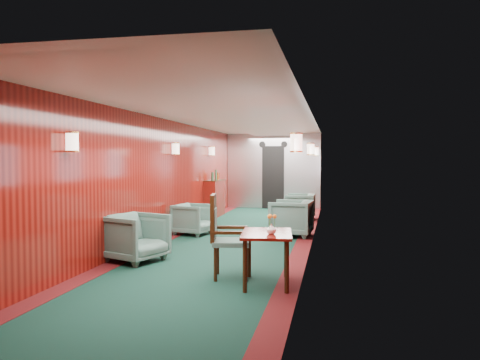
{
  "coord_description": "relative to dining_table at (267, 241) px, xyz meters",
  "views": [
    {
      "loc": [
        1.89,
        -8.96,
        1.58
      ],
      "look_at": [
        0.0,
        0.47,
        1.15
      ],
      "focal_mm": 35.0,
      "sensor_mm": 36.0,
      "label": 1
    }
  ],
  "objects": [
    {
      "name": "bulkhead",
      "position": [
        -1.08,
        9.1,
        0.63
      ],
      "size": [
        2.98,
        0.17,
        2.39
      ],
      "color": "silver",
      "rests_on": "ground"
    },
    {
      "name": "room",
      "position": [
        -1.08,
        3.19,
        1.08
      ],
      "size": [
        12.0,
        12.1,
        2.4
      ],
      "color": "#0E3226",
      "rests_on": "ground"
    },
    {
      "name": "windows_right",
      "position": [
        0.41,
        3.44,
        0.9
      ],
      "size": [
        0.02,
        8.6,
        0.8
      ],
      "color": "#AEB0B5",
      "rests_on": "ground"
    },
    {
      "name": "wall_sconces",
      "position": [
        -1.08,
        3.75,
        1.24
      ],
      "size": [
        2.97,
        7.97,
        0.25
      ],
      "color": "#FFE2C6",
      "rests_on": "ground"
    },
    {
      "name": "dining_table",
      "position": [
        0.0,
        0.0,
        0.0
      ],
      "size": [
        0.71,
        0.94,
        0.66
      ],
      "rotation": [
        0.0,
        0.0,
        0.11
      ],
      "color": "maroon",
      "rests_on": "ground"
    },
    {
      "name": "credenza",
      "position": [
        -2.42,
        6.73,
        -0.04
      ],
      "size": [
        0.35,
        1.13,
        1.29
      ],
      "color": "maroon",
      "rests_on": "ground"
    },
    {
      "name": "side_chair",
      "position": [
        -0.62,
        0.23,
        0.05
      ],
      "size": [
        0.57,
        0.59,
        1.11
      ],
      "rotation": [
        0.0,
        0.0,
        0.17
      ],
      "color": "#1D4540",
      "rests_on": "ground"
    },
    {
      "name": "armchair_right_far",
      "position": [
        -0.04,
        6.45,
        -0.21
      ],
      "size": [
        0.77,
        0.75,
        0.68
      ],
      "primitive_type": "imported",
      "rotation": [
        0.0,
        0.0,
        -1.6
      ],
      "color": "#1D4540",
      "rests_on": "ground"
    },
    {
      "name": "armchair_left_far",
      "position": [
        -2.06,
        3.57,
        -0.23
      ],
      "size": [
        0.84,
        0.83,
        0.65
      ],
      "primitive_type": "imported",
      "rotation": [
        0.0,
        0.0,
        1.36
      ],
      "color": "#1D4540",
      "rests_on": "ground"
    },
    {
      "name": "flower_vase",
      "position": [
        0.07,
        -0.12,
        0.17
      ],
      "size": [
        0.15,
        0.15,
        0.13
      ],
      "primitive_type": "imported",
      "rotation": [
        0.0,
        0.0,
        -0.19
      ],
      "color": "white",
      "rests_on": "dining_table"
    },
    {
      "name": "armchair_left_near",
      "position": [
        -2.17,
        0.94,
        -0.19
      ],
      "size": [
        1.03,
        1.02,
        0.74
      ],
      "primitive_type": "imported",
      "rotation": [
        0.0,
        0.0,
        1.21
      ],
      "color": "#1D4540",
      "rests_on": "ground"
    },
    {
      "name": "armchair_right_near",
      "position": [
        -0.03,
        3.77,
        -0.18
      ],
      "size": [
        0.9,
        0.88,
        0.75
      ],
      "primitive_type": "imported",
      "rotation": [
        0.0,
        0.0,
        -1.68
      ],
      "color": "#1D4540",
      "rests_on": "ground"
    }
  ]
}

